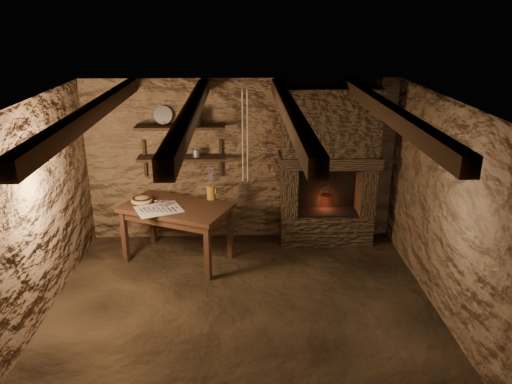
{
  "coord_description": "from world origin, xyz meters",
  "views": [
    {
      "loc": [
        -0.0,
        -5.04,
        3.28
      ],
      "look_at": [
        0.18,
        0.9,
        1.11
      ],
      "focal_mm": 35.0,
      "sensor_mm": 36.0,
      "label": 1
    }
  ],
  "objects_px": {
    "work_table": "(178,231)",
    "stoneware_jug": "(211,186)",
    "iron_stockpot": "(194,120)",
    "wooden_bowl": "(142,200)",
    "red_pot": "(327,199)"
  },
  "relations": [
    {
      "from": "work_table",
      "to": "red_pot",
      "type": "xyz_separation_m",
      "value": [
        2.13,
        0.48,
        0.26
      ]
    },
    {
      "from": "wooden_bowl",
      "to": "stoneware_jug",
      "type": "bearing_deg",
      "value": 7.25
    },
    {
      "from": "work_table",
      "to": "stoneware_jug",
      "type": "xyz_separation_m",
      "value": [
        0.46,
        0.24,
        0.56
      ]
    },
    {
      "from": "work_table",
      "to": "iron_stockpot",
      "type": "xyz_separation_m",
      "value": [
        0.23,
        0.6,
        1.42
      ]
    },
    {
      "from": "work_table",
      "to": "stoneware_jug",
      "type": "height_order",
      "value": "stoneware_jug"
    },
    {
      "from": "stoneware_jug",
      "to": "work_table",
      "type": "bearing_deg",
      "value": -177.73
    },
    {
      "from": "work_table",
      "to": "iron_stockpot",
      "type": "relative_size",
      "value": 7.41
    },
    {
      "from": "wooden_bowl",
      "to": "iron_stockpot",
      "type": "height_order",
      "value": "iron_stockpot"
    },
    {
      "from": "wooden_bowl",
      "to": "red_pot",
      "type": "xyz_separation_m",
      "value": [
        2.61,
        0.36,
        -0.14
      ]
    },
    {
      "from": "work_table",
      "to": "stoneware_jug",
      "type": "bearing_deg",
      "value": 51.49
    },
    {
      "from": "work_table",
      "to": "wooden_bowl",
      "type": "height_order",
      "value": "wooden_bowl"
    },
    {
      "from": "stoneware_jug",
      "to": "red_pot",
      "type": "height_order",
      "value": "stoneware_jug"
    },
    {
      "from": "iron_stockpot",
      "to": "wooden_bowl",
      "type": "bearing_deg",
      "value": -145.74
    },
    {
      "from": "stoneware_jug",
      "to": "iron_stockpot",
      "type": "relative_size",
      "value": 2.02
    },
    {
      "from": "work_table",
      "to": "red_pot",
      "type": "relative_size",
      "value": 3.01
    }
  ]
}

